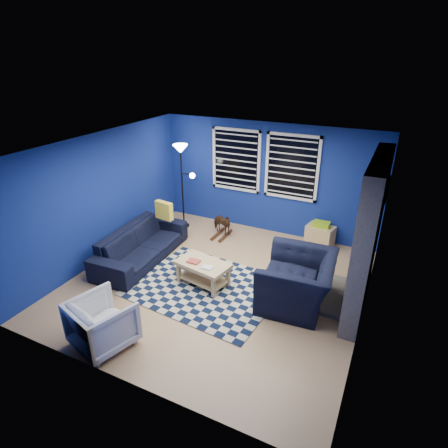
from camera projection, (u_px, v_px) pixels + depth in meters
name	position (u px, v px, depth m)	size (l,w,h in m)	color
floor	(217.00, 283.00, 6.83)	(5.00, 5.00, 0.00)	tan
ceiling	(216.00, 147.00, 5.77)	(5.00, 5.00, 0.00)	white
wall_back	(267.00, 179.00, 8.34)	(5.00, 5.00, 0.00)	navy
wall_left	(102.00, 198.00, 7.29)	(5.00, 5.00, 0.00)	navy
wall_right	(373.00, 253.00, 5.31)	(5.00, 5.00, 0.00)	navy
fireplace	(367.00, 240.00, 5.80)	(0.65, 2.00, 2.50)	gray
window_left	(236.00, 160.00, 8.45)	(1.17, 0.06, 1.42)	black
window_right	(292.00, 167.00, 7.94)	(1.17, 0.06, 1.42)	black
tv	(383.00, 197.00, 6.90)	(0.07, 1.00, 0.58)	black
rug	(206.00, 287.00, 6.70)	(2.50, 2.00, 0.02)	black
sofa	(141.00, 244.00, 7.48)	(0.89, 2.28, 0.66)	black
armchair_big	(297.00, 281.00, 6.14)	(1.14, 1.30, 0.85)	black
armchair_bent	(103.00, 323.00, 5.28)	(0.79, 0.81, 0.74)	gray
rocking_horse	(221.00, 223.00, 8.41)	(0.59, 0.27, 0.50)	#4A2618
coffee_table	(203.00, 269.00, 6.66)	(1.03, 0.70, 0.47)	tan
cabinet	(320.00, 235.00, 8.03)	(0.62, 0.48, 0.56)	tan
floor_lamp	(182.00, 161.00, 8.34)	(0.54, 0.33, 1.98)	black
throw_pillow	(164.00, 210.00, 7.73)	(0.40, 0.12, 0.38)	yellow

